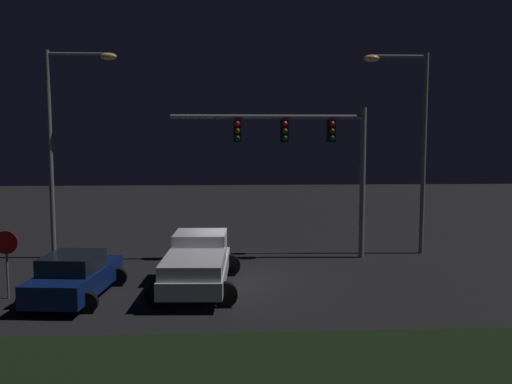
{
  "coord_description": "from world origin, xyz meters",
  "views": [
    {
      "loc": [
        -0.02,
        -19.97,
        5.2
      ],
      "look_at": [
        1.06,
        0.87,
        3.12
      ],
      "focal_mm": 38.08,
      "sensor_mm": 36.0,
      "label": 1
    }
  ],
  "objects": [
    {
      "name": "ground_plane",
      "position": [
        0.0,
        0.0,
        0.0
      ],
      "size": [
        80.0,
        80.0,
        0.0
      ],
      "primitive_type": "plane",
      "color": "black"
    },
    {
      "name": "stop_sign",
      "position": [
        -7.19,
        -2.36,
        1.56
      ],
      "size": [
        0.76,
        0.08,
        2.23
      ],
      "color": "slate",
      "rests_on": "ground_plane"
    },
    {
      "name": "car_sedan",
      "position": [
        -4.99,
        -2.48,
        0.74
      ],
      "size": [
        2.78,
        4.56,
        1.51
      ],
      "rotation": [
        0.0,
        0.0,
        1.47
      ],
      "color": "navy",
      "rests_on": "ground_plane"
    },
    {
      "name": "pickup_truck",
      "position": [
        -1.08,
        -1.5,
        1.0
      ],
      "size": [
        3.03,
        5.48,
        1.8
      ],
      "rotation": [
        0.0,
        0.0,
        1.53
      ],
      "color": "silver",
      "rests_on": "ground_plane"
    },
    {
      "name": "street_lamp_right",
      "position": [
        8.15,
        3.82,
        5.57
      ],
      "size": [
        2.9,
        0.44,
        8.92
      ],
      "color": "slate",
      "rests_on": "ground_plane"
    },
    {
      "name": "street_lamp_left",
      "position": [
        -7.04,
        3.75,
        5.58
      ],
      "size": [
        3.02,
        0.44,
        8.9
      ],
      "color": "slate",
      "rests_on": "ground_plane"
    },
    {
      "name": "traffic_signal_gantry",
      "position": [
        3.34,
        3.08,
        4.9
      ],
      "size": [
        8.32,
        0.56,
        6.5
      ],
      "color": "slate",
      "rests_on": "ground_plane"
    }
  ]
}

